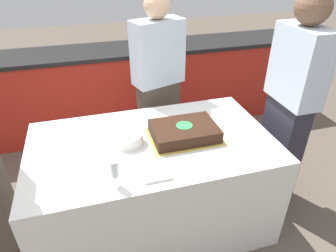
{
  "coord_description": "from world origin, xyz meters",
  "views": [
    {
      "loc": [
        -0.35,
        -1.6,
        1.87
      ],
      "look_at": [
        0.11,
        0.0,
        0.85
      ],
      "focal_mm": 32.0,
      "sensor_mm": 36.0,
      "label": 1
    }
  ],
  "objects": [
    {
      "name": "back_counter",
      "position": [
        0.0,
        1.54,
        0.46
      ],
      "size": [
        4.4,
        0.58,
        0.92
      ],
      "color": "#A82319",
      "rests_on": "ground_plane"
    },
    {
      "name": "wine_glass",
      "position": [
        -0.28,
        -0.36,
        0.85
      ],
      "size": [
        0.06,
        0.06,
        0.17
      ],
      "color": "white",
      "rests_on": "dining_table"
    },
    {
      "name": "utensil_pile",
      "position": [
        -0.05,
        -0.35,
        0.76
      ],
      "size": [
        0.16,
        0.1,
        0.02
      ],
      "color": "white",
      "rests_on": "dining_table"
    },
    {
      "name": "person_cutting_cake",
      "position": [
        0.22,
        0.69,
        0.81
      ],
      "size": [
        0.45,
        0.32,
        1.57
      ],
      "rotation": [
        0.0,
        0.0,
        -2.83
      ],
      "color": "#4C4238",
      "rests_on": "ground_plane"
    },
    {
      "name": "ground_plane",
      "position": [
        0.0,
        0.0,
        0.0
      ],
      "size": [
        14.0,
        14.0,
        0.0
      ],
      "primitive_type": "plane",
      "color": "brown"
    },
    {
      "name": "plate_stack",
      "position": [
        -0.15,
        0.02,
        0.79
      ],
      "size": [
        0.2,
        0.2,
        0.08
      ],
      "color": "white",
      "rests_on": "dining_table"
    },
    {
      "name": "cake",
      "position": [
        0.22,
        -0.01,
        0.79
      ],
      "size": [
        0.47,
        0.34,
        0.09
      ],
      "color": "gold",
      "rests_on": "dining_table"
    },
    {
      "name": "dining_table",
      "position": [
        0.0,
        0.0,
        0.37
      ],
      "size": [
        1.61,
        0.93,
        0.75
      ],
      "color": "silver",
      "rests_on": "ground_plane"
    },
    {
      "name": "person_seated_right",
      "position": [
        1.03,
        0.0,
        0.86
      ],
      "size": [
        0.22,
        0.41,
        1.65
      ],
      "rotation": [
        0.0,
        0.0,
        -1.57
      ],
      "color": "#282833",
      "rests_on": "ground_plane"
    },
    {
      "name": "side_plate_near_cake",
      "position": [
        0.26,
        0.27,
        0.75
      ],
      "size": [
        0.17,
        0.17,
        0.0
      ],
      "color": "white",
      "rests_on": "dining_table"
    }
  ]
}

